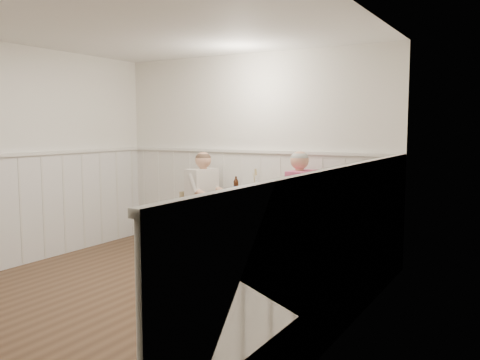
{
  "coord_description": "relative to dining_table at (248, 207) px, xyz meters",
  "views": [
    {
      "loc": [
        3.25,
        -3.66,
        1.64
      ],
      "look_at": [
        0.17,
        1.64,
        1.0
      ],
      "focal_mm": 38.0,
      "sensor_mm": 36.0,
      "label": 1
    }
  ],
  "objects": [
    {
      "name": "ground_plane",
      "position": [
        -0.17,
        -1.84,
        -0.64
      ],
      "size": [
        4.5,
        4.5,
        0.0
      ],
      "primitive_type": "plane",
      "color": "#452C1B"
    },
    {
      "name": "room_shell",
      "position": [
        -0.17,
        -1.84,
        0.88
      ],
      "size": [
        4.04,
        4.54,
        2.6
      ],
      "color": "white",
      "rests_on": "ground"
    },
    {
      "name": "wainscot",
      "position": [
        -0.17,
        -1.15,
        0.05
      ],
      "size": [
        4.0,
        4.49,
        1.34
      ],
      "color": "silver",
      "rests_on": "ground"
    },
    {
      "name": "dining_table",
      "position": [
        0.0,
        0.0,
        0.0
      ],
      "size": [
        0.81,
        0.7,
        0.75
      ],
      "color": "brown",
      "rests_on": "ground"
    },
    {
      "name": "chair_right",
      "position": [
        0.8,
        0.04,
        -0.13
      ],
      "size": [
        0.56,
        0.56,
        0.94
      ],
      "color": "tan",
      "rests_on": "ground"
    },
    {
      "name": "chair_left",
      "position": [
        -0.77,
        -0.02,
        -0.21
      ],
      "size": [
        0.49,
        0.49,
        0.79
      ],
      "color": "tan",
      "rests_on": "ground"
    },
    {
      "name": "man_in_pink",
      "position": [
        0.66,
        0.05,
        -0.06
      ],
      "size": [
        0.63,
        0.44,
        1.38
      ],
      "color": "#3F3F47",
      "rests_on": "ground"
    },
    {
      "name": "diner_cream",
      "position": [
        -0.69,
        0.03,
        -0.08
      ],
      "size": [
        0.67,
        0.47,
        1.34
      ],
      "color": "#3F3F47",
      "rests_on": "ground"
    },
    {
      "name": "plate_man",
      "position": [
        0.2,
        -0.05,
        0.13
      ],
      "size": [
        0.27,
        0.27,
        0.07
      ],
      "color": "white",
      "rests_on": "dining_table"
    },
    {
      "name": "plate_diner",
      "position": [
        -0.24,
        0.01,
        0.13
      ],
      "size": [
        0.3,
        0.3,
        0.08
      ],
      "color": "white",
      "rests_on": "dining_table"
    },
    {
      "name": "beer_glass_a",
      "position": [
        0.01,
        0.25,
        0.25
      ],
      "size": [
        0.08,
        0.08,
        0.21
      ],
      "color": "silver",
      "rests_on": "dining_table"
    },
    {
      "name": "beer_glass_b",
      "position": [
        -0.07,
        0.14,
        0.21
      ],
      "size": [
        0.06,
        0.06,
        0.15
      ],
      "color": "silver",
      "rests_on": "dining_table"
    },
    {
      "name": "beer_bottle",
      "position": [
        -0.31,
        0.23,
        0.22
      ],
      "size": [
        0.07,
        0.07,
        0.24
      ],
      "color": "black",
      "rests_on": "dining_table"
    },
    {
      "name": "rolled_napkin",
      "position": [
        0.13,
        -0.27,
        0.13
      ],
      "size": [
        0.18,
        0.1,
        0.04
      ],
      "color": "white",
      "rests_on": "dining_table"
    },
    {
      "name": "grass_vase",
      "position": [
        -0.09,
        0.31,
        0.27
      ],
      "size": [
        0.04,
        0.04,
        0.37
      ],
      "color": "silver",
      "rests_on": "dining_table"
    },
    {
      "name": "gingham_mat",
      "position": [
        -0.22,
        0.23,
        0.11
      ],
      "size": [
        0.35,
        0.32,
        0.01
      ],
      "color": "#6878AF",
      "rests_on": "dining_table"
    }
  ]
}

